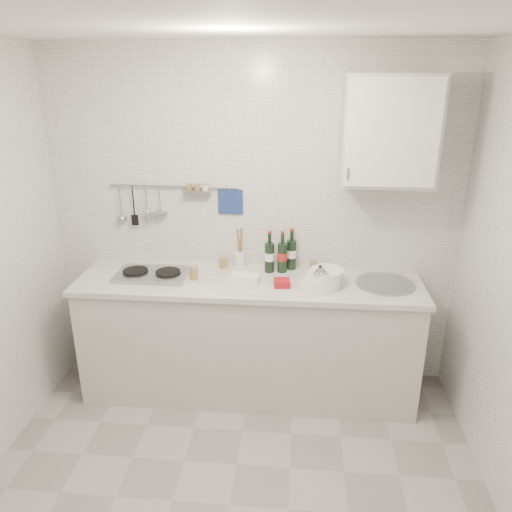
{
  "coord_description": "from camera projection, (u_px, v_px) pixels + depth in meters",
  "views": [
    {
      "loc": [
        0.34,
        -2.12,
        2.33
      ],
      "look_at": [
        0.07,
        0.9,
        1.18
      ],
      "focal_mm": 35.0,
      "sensor_mm": 36.0,
      "label": 1
    }
  ],
  "objects": [
    {
      "name": "floor",
      "position": [
        230.0,
        505.0,
        2.83
      ],
      "size": [
        3.0,
        3.0,
        0.0
      ],
      "primitive_type": "plane",
      "color": "slate",
      "rests_on": "ground"
    },
    {
      "name": "ceiling",
      "position": [
        218.0,
        21.0,
        1.95
      ],
      "size": [
        3.0,
        3.0,
        0.0
      ],
      "primitive_type": "plane",
      "rotation": [
        3.14,
        0.0,
        0.0
      ],
      "color": "silver",
      "rests_on": "back_wall"
    },
    {
      "name": "back_wall",
      "position": [
        253.0,
        223.0,
        3.69
      ],
      "size": [
        3.0,
        0.02,
        2.5
      ],
      "primitive_type": "cube",
      "color": "silver",
      "rests_on": "floor"
    },
    {
      "name": "counter",
      "position": [
        250.0,
        340.0,
        3.7
      ],
      "size": [
        2.44,
        0.64,
        0.96
      ],
      "color": "#B5AEA7",
      "rests_on": "floor"
    },
    {
      "name": "wall_rail",
      "position": [
        171.0,
        199.0,
        3.65
      ],
      "size": [
        0.98,
        0.09,
        0.34
      ],
      "color": "#93969B",
      "rests_on": "back_wall"
    },
    {
      "name": "wall_cabinet",
      "position": [
        389.0,
        130.0,
        3.2
      ],
      "size": [
        0.6,
        0.38,
        0.7
      ],
      "color": "#B5AEA7",
      "rests_on": "back_wall"
    },
    {
      "name": "plate_stack_hob",
      "position": [
        147.0,
        273.0,
        3.61
      ],
      "size": [
        0.29,
        0.28,
        0.03
      ],
      "rotation": [
        0.0,
        0.0,
        -0.29
      ],
      "color": "#4B59AA",
      "rests_on": "counter"
    },
    {
      "name": "plate_stack_sink",
      "position": [
        323.0,
        279.0,
        3.41
      ],
      "size": [
        0.3,
        0.29,
        0.13
      ],
      "rotation": [
        0.0,
        0.0,
        -0.02
      ],
      "color": "white",
      "rests_on": "counter"
    },
    {
      "name": "wine_bottles",
      "position": [
        281.0,
        251.0,
        3.64
      ],
      "size": [
        0.23,
        0.15,
        0.31
      ],
      "rotation": [
        0.0,
        0.0,
        0.43
      ],
      "color": "black",
      "rests_on": "counter"
    },
    {
      "name": "butter_dish",
      "position": [
        245.0,
        278.0,
        3.48
      ],
      "size": [
        0.22,
        0.14,
        0.06
      ],
      "primitive_type": "cube",
      "rotation": [
        0.0,
        0.0,
        -0.23
      ],
      "color": "white",
      "rests_on": "counter"
    },
    {
      "name": "strawberry_punnet",
      "position": [
        282.0,
        283.0,
        3.43
      ],
      "size": [
        0.12,
        0.12,
        0.05
      ],
      "primitive_type": "cube",
      "rotation": [
        0.0,
        0.0,
        0.12
      ],
      "color": "red",
      "rests_on": "counter"
    },
    {
      "name": "utensil_crock",
      "position": [
        240.0,
        257.0,
        3.75
      ],
      "size": [
        0.07,
        0.07,
        0.31
      ],
      "rotation": [
        0.0,
        0.0,
        0.37
      ],
      "color": "white",
      "rests_on": "counter"
    },
    {
      "name": "jar_a",
      "position": [
        223.0,
        262.0,
        3.73
      ],
      "size": [
        0.06,
        0.06,
        0.09
      ],
      "rotation": [
        0.0,
        0.0,
        -0.27
      ],
      "color": "olive",
      "rests_on": "counter"
    },
    {
      "name": "jar_b",
      "position": [
        314.0,
        265.0,
        3.69
      ],
      "size": [
        0.06,
        0.06,
        0.07
      ],
      "rotation": [
        0.0,
        0.0,
        -0.08
      ],
      "color": "olive",
      "rests_on": "counter"
    },
    {
      "name": "jar_c",
      "position": [
        333.0,
        274.0,
        3.54
      ],
      "size": [
        0.06,
        0.06,
        0.06
      ],
      "rotation": [
        0.0,
        0.0,
        -0.19
      ],
      "color": "olive",
      "rests_on": "counter"
    },
    {
      "name": "jar_d",
      "position": [
        194.0,
        273.0,
        3.53
      ],
      "size": [
        0.06,
        0.06,
        0.09
      ],
      "rotation": [
        0.0,
        0.0,
        -0.27
      ],
      "color": "olive",
      "rests_on": "counter"
    }
  ]
}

